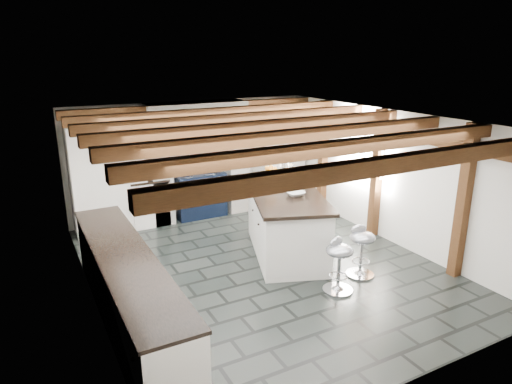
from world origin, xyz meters
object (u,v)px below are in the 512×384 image
range_cooker (199,193)px  kitchen_island (286,223)px  bar_stool_near (361,245)px  bar_stool_far (339,259)px

range_cooker → kitchen_island: bearing=-76.3°
bar_stool_near → bar_stool_far: size_ratio=0.99×
range_cooker → bar_stool_far: size_ratio=1.27×
range_cooker → kitchen_island: size_ratio=0.43×
bar_stool_near → range_cooker: bearing=113.5°
bar_stool_near → bar_stool_far: 0.63m
range_cooker → bar_stool_near: range_cooker is taller
range_cooker → bar_stool_far: bearing=-81.7°
kitchen_island → bar_stool_far: size_ratio=2.97×
bar_stool_near → bar_stool_far: (-0.59, -0.22, 0.00)m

